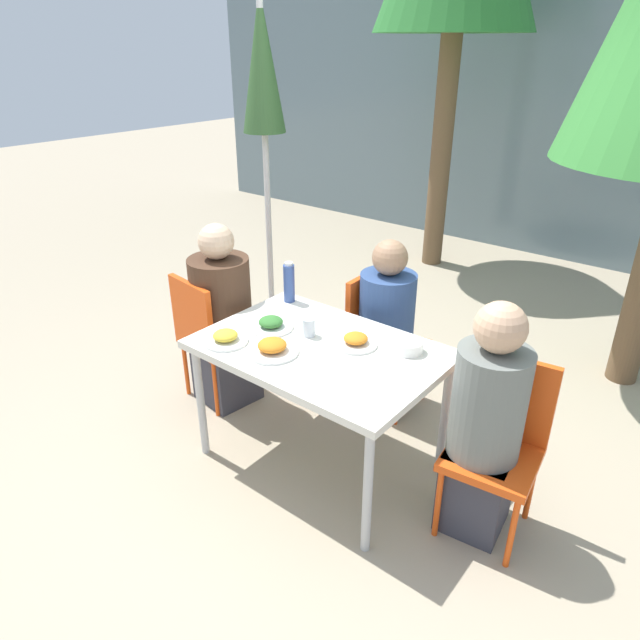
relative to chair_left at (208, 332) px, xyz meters
name	(u,v)px	position (x,y,z in m)	size (l,w,h in m)	color
ground_plane	(320,459)	(0.93, -0.04, -0.50)	(24.00, 24.00, 0.00)	tan
building_facade	(595,112)	(0.93, 4.24, 1.00)	(10.00, 0.20, 3.00)	slate
dining_table	(320,357)	(0.93, -0.04, 0.17)	(1.23, 0.83, 0.73)	silver
chair_left	(208,332)	(0.00, 0.00, 0.00)	(0.45, 0.45, 0.86)	#E54C14
person_left	(223,322)	(0.06, 0.07, 0.05)	(0.37, 0.37, 1.18)	#383842
chair_right	(499,434)	(1.83, 0.15, 0.00)	(0.44, 0.44, 0.86)	#E54C14
person_right	(485,428)	(1.79, 0.06, 0.07)	(0.33, 0.33, 1.18)	#383842
chair_far	(378,331)	(0.82, 0.67, 0.00)	(0.41, 0.41, 0.86)	#E54C14
person_far	(386,333)	(0.90, 0.63, 0.03)	(0.33, 0.33, 1.12)	black
closed_umbrella	(263,92)	(-0.36, 0.95, 1.31)	(0.36, 0.36, 2.44)	#333333
plate_0	(272,348)	(0.78, -0.24, 0.26)	(0.26, 0.26, 0.07)	white
plate_1	(271,324)	(0.59, -0.05, 0.25)	(0.24, 0.24, 0.07)	white
plate_2	(356,341)	(1.06, 0.09, 0.25)	(0.23, 0.23, 0.06)	white
plate_3	(226,338)	(0.52, -0.31, 0.25)	(0.23, 0.23, 0.07)	white
bottle	(289,283)	(0.43, 0.29, 0.35)	(0.07, 0.07, 0.25)	#334C8E
drinking_cup	(309,327)	(0.81, 0.02, 0.28)	(0.07, 0.07, 0.10)	silver
salad_bowl	(408,346)	(1.30, 0.20, 0.26)	(0.15, 0.15, 0.06)	white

